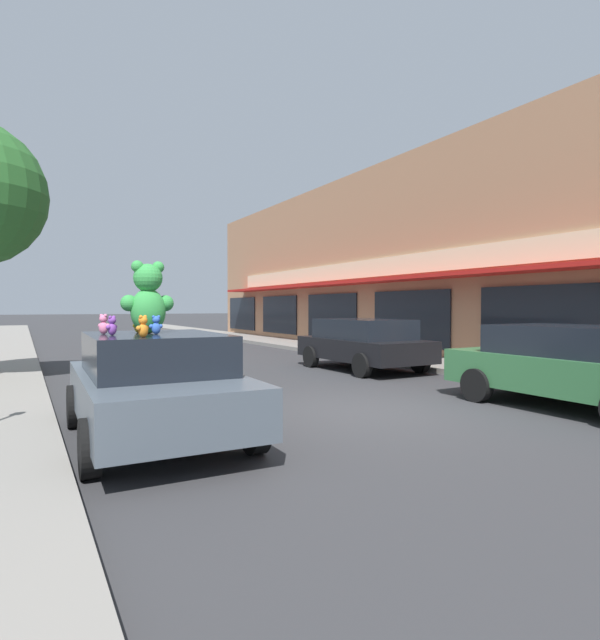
{
  "coord_description": "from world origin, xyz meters",
  "views": [
    {
      "loc": [
        -5.13,
        -6.96,
        1.81
      ],
      "look_at": [
        -0.45,
        1.42,
        1.56
      ],
      "focal_mm": 28.0,
      "sensor_mm": 36.0,
      "label": 1
    }
  ],
  "objects": [
    {
      "name": "parked_car_far_center",
      "position": [
        3.42,
        4.62,
        0.8
      ],
      "size": [
        2.17,
        4.15,
        1.46
      ],
      "color": "black",
      "rests_on": "ground_plane"
    },
    {
      "name": "teddy_bear_purple",
      "position": [
        -4.12,
        -0.21,
        1.57
      ],
      "size": [
        0.17,
        0.17,
        0.25
      ],
      "rotation": [
        0.0,
        0.0,
        3.88
      ],
      "color": "purple",
      "rests_on": "plush_art_car"
    },
    {
      "name": "teddy_bear_orange",
      "position": [
        -3.87,
        -0.86,
        1.57
      ],
      "size": [
        0.19,
        0.17,
        0.27
      ],
      "rotation": [
        0.0,
        0.0,
        3.79
      ],
      "color": "orange",
      "rests_on": "plush_art_car"
    },
    {
      "name": "storefront_row",
      "position": [
        12.12,
        6.68,
        3.69
      ],
      "size": [
        11.38,
        36.21,
        7.38
      ],
      "color": "tan",
      "rests_on": "ground_plane"
    },
    {
      "name": "teddy_bear_red",
      "position": [
        -3.47,
        0.81,
        1.62
      ],
      "size": [
        0.24,
        0.24,
        0.36
      ],
      "rotation": [
        0.0,
        0.0,
        2.33
      ],
      "color": "red",
      "rests_on": "plush_art_car"
    },
    {
      "name": "plush_art_car",
      "position": [
        -3.55,
        -0.1,
        0.77
      ],
      "size": [
        2.16,
        4.07,
        1.45
      ],
      "rotation": [
        0.0,
        0.0,
        -0.03
      ],
      "color": "#4C5660",
      "rests_on": "ground_plane"
    },
    {
      "name": "teddy_bear_giant",
      "position": [
        -3.61,
        0.04,
        1.92
      ],
      "size": [
        0.72,
        0.44,
        1.0
      ],
      "rotation": [
        0.0,
        0.0,
        3.16
      ],
      "color": "green",
      "rests_on": "plush_art_car"
    },
    {
      "name": "teddy_bear_pink",
      "position": [
        -4.18,
        0.12,
        1.58
      ],
      "size": [
        0.17,
        0.2,
        0.27
      ],
      "rotation": [
        0.0,
        0.0,
        2.19
      ],
      "color": "pink",
      "rests_on": "plush_art_car"
    },
    {
      "name": "sidewalk_far",
      "position": [
        5.85,
        0.0,
        0.08
      ],
      "size": [
        2.3,
        90.0,
        0.15
      ],
      "color": "gray",
      "rests_on": "ground_plane"
    },
    {
      "name": "teddy_bear_blue",
      "position": [
        -3.57,
        -0.22,
        1.57
      ],
      "size": [
        0.19,
        0.12,
        0.25
      ],
      "rotation": [
        0.0,
        0.0,
        3.23
      ],
      "color": "blue",
      "rests_on": "plush_art_car"
    },
    {
      "name": "parked_car_far_left",
      "position": [
        3.42,
        -1.68,
        0.8
      ],
      "size": [
        2.19,
        4.31,
        1.47
      ],
      "color": "#336B3D",
      "rests_on": "ground_plane"
    },
    {
      "name": "teddy_bear_yellow",
      "position": [
        -3.7,
        0.3,
        1.56
      ],
      "size": [
        0.17,
        0.16,
        0.24
      ],
      "rotation": [
        0.0,
        0.0,
        3.81
      ],
      "color": "yellow",
      "rests_on": "plush_art_car"
    },
    {
      "name": "ground_plane",
      "position": [
        0.0,
        0.0,
        0.0
      ],
      "size": [
        260.0,
        260.0,
        0.0
      ],
      "primitive_type": "plane",
      "color": "#333335"
    },
    {
      "name": "teddy_bear_brown",
      "position": [
        -3.82,
        -0.58,
        1.56
      ],
      "size": [
        0.18,
        0.12,
        0.23
      ],
      "rotation": [
        0.0,
        0.0,
        3.41
      ],
      "color": "olive",
      "rests_on": "plush_art_car"
    }
  ]
}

